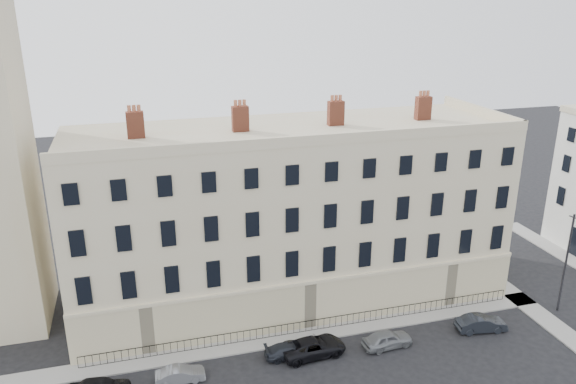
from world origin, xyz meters
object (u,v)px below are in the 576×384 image
object	(u,v)px
car_b	(180,374)
car_f	(481,323)
car_c	(290,351)
car_d	(313,347)
car_e	(387,339)
streetlamp	(567,259)

from	to	relation	value
car_b	car_f	bearing A→B (deg)	-89.49
car_c	car_d	size ratio (longest dim) A/B	0.77
car_d	car_c	bearing A→B (deg)	78.34
car_c	car_e	bearing A→B (deg)	-93.73
car_c	streetlamp	world-z (taller)	streetlamp
car_b	car_f	size ratio (longest dim) A/B	0.85
car_d	car_f	world-z (taller)	car_d
car_e	car_f	distance (m)	8.09
car_e	car_f	xyz separation A→B (m)	(8.09, -0.06, -0.01)
car_b	streetlamp	bearing A→B (deg)	-87.91
car_c	car_f	bearing A→B (deg)	-90.80
car_f	car_c	bearing A→B (deg)	95.39
car_c	car_f	world-z (taller)	car_f
car_b	car_e	bearing A→B (deg)	-89.59
car_e	streetlamp	bearing A→B (deg)	-91.98
car_c	car_f	size ratio (longest dim) A/B	0.94
streetlamp	car_e	bearing A→B (deg)	166.29
car_c	car_e	xyz separation A→B (m)	(7.44, -0.79, 0.12)
car_b	car_d	size ratio (longest dim) A/B	0.69
car_c	car_f	distance (m)	15.55
car_c	car_e	distance (m)	7.49
car_b	car_e	xyz separation A→B (m)	(15.47, -0.20, 0.10)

